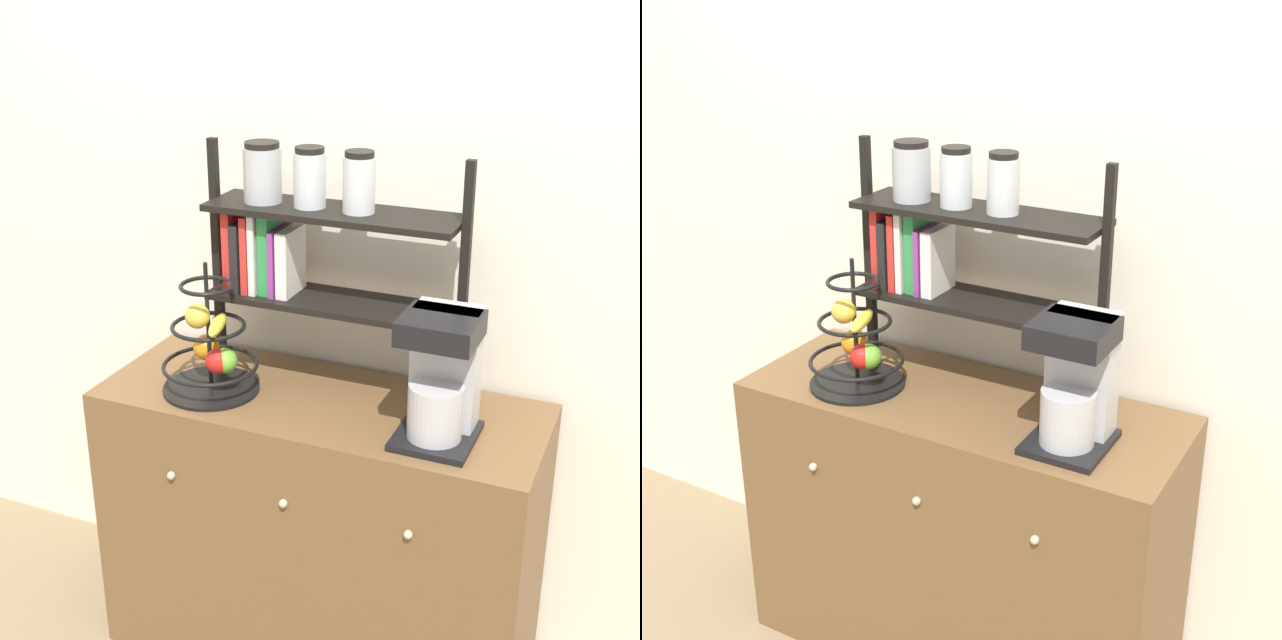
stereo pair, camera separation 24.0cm
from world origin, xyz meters
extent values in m
cube|color=silver|center=(0.00, 0.52, 1.30)|extent=(7.00, 0.05, 2.60)
cube|color=brown|center=(0.00, 0.24, 0.44)|extent=(1.26, 0.48, 0.88)
sphere|color=#B2AD8C|center=(-0.35, -0.01, 0.68)|extent=(0.02, 0.02, 0.02)
sphere|color=#B2AD8C|center=(0.00, -0.01, 0.68)|extent=(0.02, 0.02, 0.02)
sphere|color=#B2AD8C|center=(0.35, -0.01, 0.68)|extent=(0.02, 0.02, 0.02)
cube|color=black|center=(0.36, 0.16, 0.88)|extent=(0.20, 0.22, 0.02)
cube|color=#B7B7BC|center=(0.36, 0.22, 1.06)|extent=(0.17, 0.09, 0.33)
cylinder|color=#B7B7BC|center=(0.36, 0.14, 0.97)|extent=(0.14, 0.14, 0.14)
cube|color=black|center=(0.36, 0.14, 1.19)|extent=(0.19, 0.18, 0.06)
cylinder|color=black|center=(-0.31, 0.17, 0.88)|extent=(0.28, 0.28, 0.01)
cylinder|color=black|center=(-0.31, 0.17, 1.07)|extent=(0.01, 0.01, 0.37)
torus|color=black|center=(-0.31, 0.17, 0.95)|extent=(0.28, 0.28, 0.01)
torus|color=black|center=(-0.31, 0.17, 1.07)|extent=(0.21, 0.21, 0.01)
torus|color=black|center=(-0.31, 0.17, 1.19)|extent=(0.15, 0.15, 0.01)
sphere|color=red|center=(-0.26, 0.14, 0.99)|extent=(0.07, 0.07, 0.07)
sphere|color=#6BAD33|center=(-0.25, 0.15, 0.99)|extent=(0.07, 0.07, 0.07)
sphere|color=orange|center=(-0.34, 0.21, 0.99)|extent=(0.08, 0.08, 0.08)
ellipsoid|color=yellow|center=(-0.26, 0.15, 1.09)|extent=(0.08, 0.15, 0.04)
sphere|color=gold|center=(-0.33, 0.15, 1.11)|extent=(0.07, 0.07, 0.07)
cube|color=black|center=(-0.36, 0.33, 1.22)|extent=(0.02, 0.02, 0.69)
cube|color=black|center=(0.37, 0.33, 1.22)|extent=(0.02, 0.02, 0.69)
cube|color=black|center=(0.00, 0.33, 1.14)|extent=(0.70, 0.20, 0.02)
cube|color=black|center=(0.00, 0.33, 1.39)|extent=(0.70, 0.20, 0.02)
cube|color=red|center=(-0.29, 0.33, 1.26)|extent=(0.02, 0.14, 0.23)
cube|color=black|center=(-0.27, 0.33, 1.25)|extent=(0.03, 0.16, 0.20)
cube|color=red|center=(-0.24, 0.33, 1.26)|extent=(0.02, 0.15, 0.22)
cube|color=white|center=(-0.21, 0.33, 1.26)|extent=(0.02, 0.14, 0.23)
cube|color=#2D8C47|center=(-0.18, 0.33, 1.26)|extent=(0.03, 0.13, 0.23)
cube|color=#8C338C|center=(-0.16, 0.33, 1.24)|extent=(0.02, 0.14, 0.19)
cube|color=white|center=(-0.13, 0.33, 1.24)|extent=(0.03, 0.13, 0.19)
cylinder|color=#ADB2B7|center=(-0.21, 0.33, 1.48)|extent=(0.11, 0.11, 0.15)
cylinder|color=black|center=(-0.21, 0.33, 1.56)|extent=(0.10, 0.10, 0.02)
cylinder|color=silver|center=(-0.07, 0.33, 1.48)|extent=(0.09, 0.09, 0.15)
cylinder|color=black|center=(-0.07, 0.33, 1.56)|extent=(0.08, 0.08, 0.02)
cylinder|color=silver|center=(0.07, 0.33, 1.48)|extent=(0.09, 0.09, 0.15)
cylinder|color=black|center=(0.07, 0.33, 1.56)|extent=(0.08, 0.08, 0.02)
camera|label=1|loc=(0.88, -1.80, 2.03)|focal=50.00mm
camera|label=2|loc=(1.09, -1.70, 2.03)|focal=50.00mm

